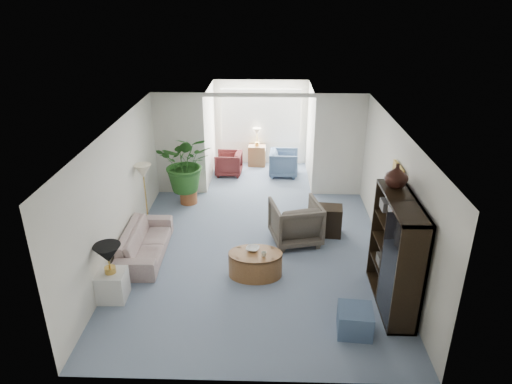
{
  "coord_description": "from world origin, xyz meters",
  "views": [
    {
      "loc": [
        0.24,
        -7.5,
        4.7
      ],
      "look_at": [
        0.0,
        0.6,
        1.1
      ],
      "focal_mm": 32.44,
      "sensor_mm": 36.0,
      "label": 1
    }
  ],
  "objects_px": {
    "coffee_table": "(255,264)",
    "coffee_cup": "(264,254)",
    "plant_pot": "(189,196)",
    "sunroom_chair_blue": "(284,163)",
    "sofa": "(145,242)",
    "ottoman": "(355,321)",
    "wingback_chair": "(296,222)",
    "side_table_dark": "(329,221)",
    "sunroom_chair_maroon": "(229,164)",
    "sunroom_table": "(257,155)",
    "entertainment_cabinet": "(396,253)",
    "coffee_bowl": "(253,249)",
    "framed_picture": "(398,178)",
    "end_table": "(113,285)",
    "cabinet_urn": "(397,176)",
    "floor_lamp": "(143,171)",
    "table_lamp": "(108,254)"
  },
  "relations": [
    {
      "from": "framed_picture",
      "to": "sunroom_chair_blue",
      "type": "height_order",
      "value": "framed_picture"
    },
    {
      "from": "coffee_cup",
      "to": "entertainment_cabinet",
      "type": "relative_size",
      "value": 0.05
    },
    {
      "from": "coffee_cup",
      "to": "wingback_chair",
      "type": "height_order",
      "value": "wingback_chair"
    },
    {
      "from": "sofa",
      "to": "coffee_table",
      "type": "relative_size",
      "value": 1.98
    },
    {
      "from": "end_table",
      "to": "table_lamp",
      "type": "xyz_separation_m",
      "value": [
        0.0,
        0.0,
        0.6
      ]
    },
    {
      "from": "floor_lamp",
      "to": "cabinet_urn",
      "type": "xyz_separation_m",
      "value": [
        4.57,
        -2.02,
        0.77
      ]
    },
    {
      "from": "sofa",
      "to": "ottoman",
      "type": "relative_size",
      "value": 3.76
    },
    {
      "from": "sunroom_chair_maroon",
      "to": "sunroom_table",
      "type": "bearing_deg",
      "value": 138.05
    },
    {
      "from": "cabinet_urn",
      "to": "sunroom_chair_blue",
      "type": "relative_size",
      "value": 0.5
    },
    {
      "from": "coffee_bowl",
      "to": "ottoman",
      "type": "distance_m",
      "value": 2.21
    },
    {
      "from": "cabinet_urn",
      "to": "side_table_dark",
      "type": "bearing_deg",
      "value": 113.22
    },
    {
      "from": "coffee_bowl",
      "to": "floor_lamp",
      "type": "bearing_deg",
      "value": 143.39
    },
    {
      "from": "side_table_dark",
      "to": "entertainment_cabinet",
      "type": "bearing_deg",
      "value": -71.57
    },
    {
      "from": "sofa",
      "to": "side_table_dark",
      "type": "relative_size",
      "value": 3.02
    },
    {
      "from": "coffee_table",
      "to": "coffee_cup",
      "type": "relative_size",
      "value": 10.49
    },
    {
      "from": "sofa",
      "to": "ottoman",
      "type": "bearing_deg",
      "value": -120.87
    },
    {
      "from": "framed_picture",
      "to": "coffee_bowl",
      "type": "distance_m",
      "value": 2.8
    },
    {
      "from": "wingback_chair",
      "to": "ottoman",
      "type": "xyz_separation_m",
      "value": [
        0.75,
        -2.68,
        -0.23
      ]
    },
    {
      "from": "side_table_dark",
      "to": "coffee_cup",
      "type": "bearing_deg",
      "value": -128.71
    },
    {
      "from": "plant_pot",
      "to": "table_lamp",
      "type": "bearing_deg",
      "value": -99.71
    },
    {
      "from": "entertainment_cabinet",
      "to": "sofa",
      "type": "bearing_deg",
      "value": 163.08
    },
    {
      "from": "framed_picture",
      "to": "side_table_dark",
      "type": "distance_m",
      "value": 2.01
    },
    {
      "from": "framed_picture",
      "to": "sunroom_chair_maroon",
      "type": "xyz_separation_m",
      "value": [
        -3.31,
        4.34,
        -1.38
      ]
    },
    {
      "from": "floor_lamp",
      "to": "coffee_table",
      "type": "distance_m",
      "value": 3.15
    },
    {
      "from": "coffee_bowl",
      "to": "wingback_chair",
      "type": "relative_size",
      "value": 0.24
    },
    {
      "from": "framed_picture",
      "to": "sofa",
      "type": "height_order",
      "value": "framed_picture"
    },
    {
      "from": "plant_pot",
      "to": "end_table",
      "type": "bearing_deg",
      "value": -99.71
    },
    {
      "from": "coffee_table",
      "to": "side_table_dark",
      "type": "distance_m",
      "value": 2.12
    },
    {
      "from": "coffee_bowl",
      "to": "sunroom_table",
      "type": "bearing_deg",
      "value": 90.8
    },
    {
      "from": "plant_pot",
      "to": "sunroom_table",
      "type": "xyz_separation_m",
      "value": [
        1.55,
        2.59,
        0.13
      ]
    },
    {
      "from": "framed_picture",
      "to": "coffee_table",
      "type": "bearing_deg",
      "value": -169.17
    },
    {
      "from": "table_lamp",
      "to": "side_table_dark",
      "type": "bearing_deg",
      "value": 31.09
    },
    {
      "from": "wingback_chair",
      "to": "ottoman",
      "type": "bearing_deg",
      "value": 92.3
    },
    {
      "from": "framed_picture",
      "to": "plant_pot",
      "type": "xyz_separation_m",
      "value": [
        -4.11,
        2.51,
        -1.54
      ]
    },
    {
      "from": "plant_pot",
      "to": "framed_picture",
      "type": "bearing_deg",
      "value": -31.35
    },
    {
      "from": "coffee_bowl",
      "to": "coffee_cup",
      "type": "height_order",
      "value": "coffee_cup"
    },
    {
      "from": "end_table",
      "to": "coffee_cup",
      "type": "height_order",
      "value": "coffee_cup"
    },
    {
      "from": "plant_pot",
      "to": "side_table_dark",
      "type": "bearing_deg",
      "value": -24.58
    },
    {
      "from": "end_table",
      "to": "cabinet_urn",
      "type": "xyz_separation_m",
      "value": [
        4.52,
        0.54,
        1.77
      ]
    },
    {
      "from": "sunroom_chair_maroon",
      "to": "table_lamp",
      "type": "bearing_deg",
      "value": -11.43
    },
    {
      "from": "sofa",
      "to": "wingback_chair",
      "type": "distance_m",
      "value": 2.94
    },
    {
      "from": "end_table",
      "to": "entertainment_cabinet",
      "type": "xyz_separation_m",
      "value": [
        4.52,
        0.04,
        0.67
      ]
    },
    {
      "from": "sofa",
      "to": "plant_pot",
      "type": "distance_m",
      "value": 2.4
    },
    {
      "from": "sofa",
      "to": "coffee_cup",
      "type": "distance_m",
      "value": 2.38
    },
    {
      "from": "wingback_chair",
      "to": "side_table_dark",
      "type": "relative_size",
      "value": 1.52
    },
    {
      "from": "plant_pot",
      "to": "sunroom_chair_blue",
      "type": "height_order",
      "value": "sunroom_chair_blue"
    },
    {
      "from": "coffee_table",
      "to": "sunroom_table",
      "type": "distance_m",
      "value": 5.56
    },
    {
      "from": "coffee_bowl",
      "to": "sunroom_chair_maroon",
      "type": "height_order",
      "value": "sunroom_chair_maroon"
    },
    {
      "from": "sofa",
      "to": "entertainment_cabinet",
      "type": "relative_size",
      "value": 1.03
    },
    {
      "from": "framed_picture",
      "to": "plant_pot",
      "type": "bearing_deg",
      "value": 148.65
    }
  ]
}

